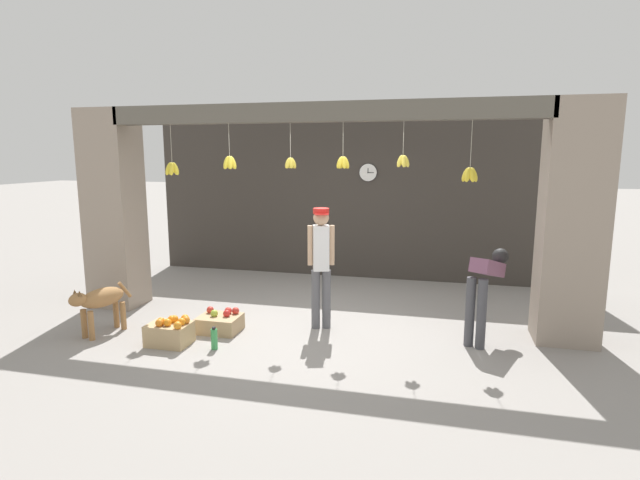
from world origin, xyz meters
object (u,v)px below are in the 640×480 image
at_px(wall_clock, 368,172).
at_px(dog, 100,301).
at_px(fruit_crate_apples, 220,323).
at_px(water_bottle, 214,339).
at_px(worker_stooping, 485,284).
at_px(fruit_crate_oranges, 170,332).
at_px(shopkeeper, 321,259).

bearing_deg(wall_clock, dog, -127.14).
relative_size(fruit_crate_apples, water_bottle, 1.92).
relative_size(worker_stooping, fruit_crate_oranges, 2.21).
distance_m(dog, water_bottle, 1.62).
bearing_deg(shopkeeper, dog, 1.42).
bearing_deg(dog, fruit_crate_apples, 126.23).
height_order(shopkeeper, water_bottle, shopkeeper).
xyz_separation_m(fruit_crate_apples, wall_clock, (1.39, 3.22, 1.80)).
height_order(dog, water_bottle, dog).
bearing_deg(worker_stooping, shopkeeper, -153.51).
height_order(dog, shopkeeper, shopkeeper).
height_order(fruit_crate_apples, water_bottle, fruit_crate_apples).
bearing_deg(wall_clock, worker_stooping, -56.59).
relative_size(worker_stooping, wall_clock, 3.34).
bearing_deg(shopkeeper, fruit_crate_oranges, 14.25).
height_order(fruit_crate_oranges, fruit_crate_apples, fruit_crate_oranges).
distance_m(worker_stooping, fruit_crate_oranges, 3.79).
height_order(dog, worker_stooping, worker_stooping).
relative_size(dog, fruit_crate_apples, 1.64).
height_order(water_bottle, wall_clock, wall_clock).
xyz_separation_m(worker_stooping, fruit_crate_apples, (-3.23, -0.44, -0.61)).
relative_size(dog, wall_clock, 2.61).
distance_m(fruit_crate_oranges, water_bottle, 0.58).
xyz_separation_m(shopkeeper, wall_clock, (0.17, 2.78, 1.00)).
height_order(worker_stooping, wall_clock, wall_clock).
xyz_separation_m(worker_stooping, wall_clock, (-1.83, 2.78, 1.19)).
bearing_deg(wall_clock, shopkeeper, -93.54).
xyz_separation_m(water_bottle, wall_clock, (1.20, 3.78, 1.79)).
bearing_deg(fruit_crate_oranges, dog, 174.54).
distance_m(dog, fruit_crate_oranges, 1.05).
xyz_separation_m(shopkeeper, fruit_crate_oranges, (-1.60, -0.99, -0.76)).
bearing_deg(fruit_crate_apples, wall_clock, 66.56).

